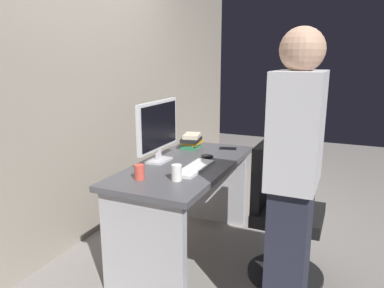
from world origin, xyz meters
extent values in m
plane|color=gray|center=(0.00, 0.00, 0.00)|extent=(9.00, 9.00, 0.00)
cube|color=#9E9384|center=(0.00, 0.92, 1.50)|extent=(6.40, 0.10, 3.00)
cube|color=#4C4C51|center=(0.00, 0.00, 0.71)|extent=(1.39, 0.65, 0.04)
cube|color=#B2B2B7|center=(-0.63, 0.00, 0.35)|extent=(0.06, 0.57, 0.69)
cube|color=#B2B2B7|center=(0.63, 0.00, 0.35)|extent=(0.06, 0.57, 0.69)
cylinder|color=black|center=(-0.01, -0.77, 0.01)|extent=(0.52, 0.52, 0.03)
cylinder|color=black|center=(-0.01, -0.77, 0.23)|extent=(0.05, 0.05, 0.39)
cube|color=black|center=(-0.01, -0.77, 0.46)|extent=(0.44, 0.44, 0.08)
cube|color=black|center=(-0.01, -0.58, 0.72)|extent=(0.40, 0.06, 0.44)
cube|color=#262838|center=(-0.49, -0.85, 0.42)|extent=(0.34, 0.20, 0.85)
cube|color=silver|center=(-0.49, -0.85, 1.14)|extent=(0.40, 0.24, 0.58)
sphere|color=tan|center=(-0.49, -0.85, 1.53)|extent=(0.22, 0.22, 0.22)
cube|color=silver|center=(-0.04, 0.21, 0.74)|extent=(0.20, 0.14, 0.02)
cube|color=silver|center=(-0.04, 0.21, 0.79)|extent=(0.04, 0.03, 0.08)
cube|color=silver|center=(-0.04, 0.21, 1.01)|extent=(0.54, 0.03, 0.36)
cube|color=black|center=(-0.04, 0.19, 1.01)|extent=(0.50, 0.01, 0.32)
cube|color=white|center=(-0.12, -0.12, 0.74)|extent=(0.43, 0.13, 0.02)
ellipsoid|color=black|center=(0.19, -0.10, 0.75)|extent=(0.06, 0.10, 0.03)
cylinder|color=white|center=(-0.38, -0.11, 0.78)|extent=(0.07, 0.07, 0.10)
cylinder|color=#D84C3F|center=(-0.46, 0.12, 0.78)|extent=(0.07, 0.07, 0.10)
cube|color=#338C59|center=(0.42, 0.15, 0.75)|extent=(0.16, 0.14, 0.04)
cube|color=gold|center=(0.44, 0.14, 0.78)|extent=(0.19, 0.13, 0.02)
cube|color=black|center=(0.42, 0.15, 0.81)|extent=(0.21, 0.17, 0.03)
cube|color=beige|center=(0.44, 0.14, 0.84)|extent=(0.21, 0.16, 0.03)
cube|color=black|center=(0.54, -0.15, 0.73)|extent=(0.10, 0.16, 0.01)
camera|label=1|loc=(-2.34, -1.09, 1.49)|focal=33.91mm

